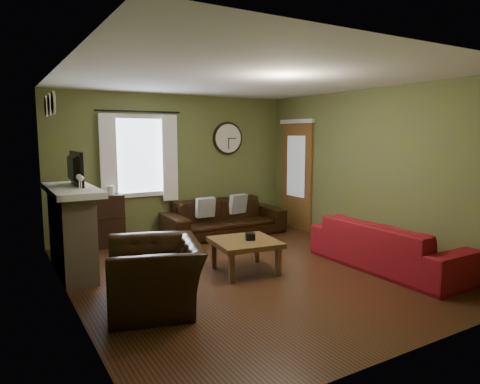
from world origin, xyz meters
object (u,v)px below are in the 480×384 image
bookshelf (101,222)px  sofa_red (388,245)px  armchair (155,275)px  sofa_brown (224,218)px  coffee_table (245,256)px

bookshelf → sofa_red: (3.21, -3.21, -0.11)m
sofa_red → armchair: size_ratio=2.05×
sofa_red → sofa_brown: bearing=18.9°
sofa_red → coffee_table: size_ratio=2.73×
sofa_red → coffee_table: bearing=63.8°
bookshelf → armchair: size_ratio=0.79×
bookshelf → sofa_brown: 2.21m
bookshelf → sofa_brown: bookshelf is taller
coffee_table → bookshelf: bearing=121.0°
bookshelf → coffee_table: bookshelf is taller
sofa_brown → sofa_red: sofa_red is taller
sofa_red → armchair: armchair is taller
sofa_brown → armchair: bearing=-131.1°
bookshelf → sofa_red: bearing=-45.1°
armchair → sofa_red: bearing=99.2°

